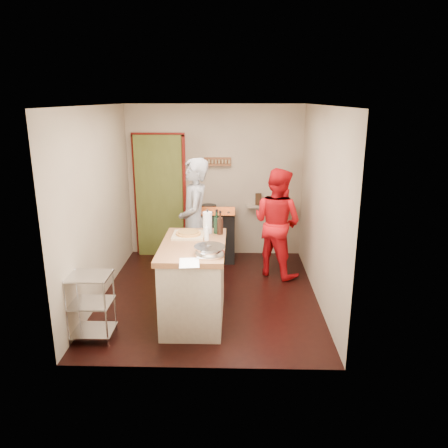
% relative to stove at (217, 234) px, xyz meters
% --- Properties ---
extents(floor, '(3.50, 3.50, 0.00)m').
position_rel_stove_xyz_m(floor, '(-0.05, -1.42, -0.45)').
color(floor, black).
rests_on(floor, ground).
extents(back_wall, '(3.00, 0.44, 2.60)m').
position_rel_stove_xyz_m(back_wall, '(-0.69, 0.36, 0.68)').
color(back_wall, tan).
rests_on(back_wall, ground).
extents(left_wall, '(0.04, 3.50, 2.60)m').
position_rel_stove_xyz_m(left_wall, '(-1.55, -1.42, 0.85)').
color(left_wall, tan).
rests_on(left_wall, ground).
extents(right_wall, '(0.04, 3.50, 2.60)m').
position_rel_stove_xyz_m(right_wall, '(1.45, -1.42, 0.85)').
color(right_wall, tan).
rests_on(right_wall, ground).
extents(ceiling, '(3.00, 3.50, 0.02)m').
position_rel_stove_xyz_m(ceiling, '(-0.05, -1.42, 2.16)').
color(ceiling, white).
rests_on(ceiling, back_wall).
extents(stove, '(0.60, 0.63, 1.00)m').
position_rel_stove_xyz_m(stove, '(0.00, 0.00, 0.00)').
color(stove, black).
rests_on(stove, ground).
extents(wire_shelving, '(0.48, 0.40, 0.80)m').
position_rel_stove_xyz_m(wire_shelving, '(-1.33, -2.62, -0.01)').
color(wire_shelving, silver).
rests_on(wire_shelving, ground).
extents(island, '(0.79, 1.46, 1.30)m').
position_rel_stove_xyz_m(island, '(-0.20, -2.09, 0.07)').
color(island, beige).
rests_on(island, ground).
extents(person_stripe, '(0.52, 0.73, 1.88)m').
position_rel_stove_xyz_m(person_stripe, '(-0.28, -1.02, 0.49)').
color(person_stripe, '#B6B6BC').
rests_on(person_stripe, ground).
extents(person_red, '(1.04, 1.01, 1.69)m').
position_rel_stove_xyz_m(person_red, '(0.95, -0.62, 0.39)').
color(person_red, red).
rests_on(person_red, ground).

